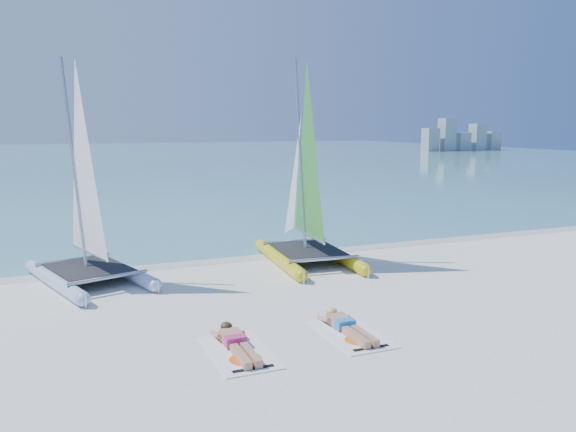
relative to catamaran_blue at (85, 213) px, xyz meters
The scene contains 10 objects.
ground 6.42m from the catamaran_blue, 44.80° to the right, with size 140.00×140.00×0.00m, color white.
sea 58.83m from the catamaran_blue, 85.72° to the left, with size 140.00×115.00×0.01m, color #6EB8B6.
wet_sand_strip 4.85m from the catamaran_blue, 14.56° to the left, with size 140.00×1.40×0.01m, color silver.
distant_skyline 81.84m from the catamaran_blue, 44.77° to the left, with size 14.00×2.00×5.00m.
catamaran_blue is the anchor object (origin of this frame).
catamaran_yellow 5.98m from the catamaran_blue, ahead, with size 2.42×4.78×6.00m.
towel_a 6.42m from the catamaran_blue, 69.28° to the right, with size 1.00×1.85×0.02m, color white.
sunbather_a 6.22m from the catamaran_blue, 68.63° to the right, with size 0.37×1.73×0.26m.
towel_b 7.43m from the catamaran_blue, 52.72° to the right, with size 1.00×1.85×0.02m, color white.
sunbather_b 7.26m from the catamaran_blue, 51.78° to the right, with size 0.37×1.73×0.26m.
Camera 1 is at (-4.87, -10.25, 3.87)m, focal length 35.00 mm.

